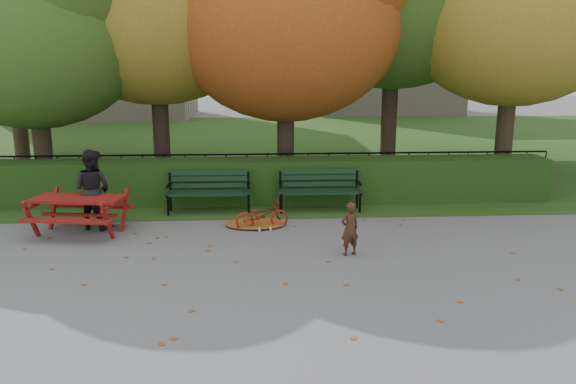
{
  "coord_description": "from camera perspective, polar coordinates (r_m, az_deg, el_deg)",
  "views": [
    {
      "loc": [
        -0.31,
        -8.19,
        3.18
      ],
      "look_at": [
        0.26,
        1.19,
        1.0
      ],
      "focal_mm": 35.0,
      "sensor_mm": 36.0,
      "label": 1
    }
  ],
  "objects": [
    {
      "name": "hedge",
      "position": [
        12.98,
        -2.02,
        1.13
      ],
      "size": [
        13.0,
        0.9,
        1.0
      ],
      "primitive_type": "cube",
      "color": "black",
      "rests_on": "ground"
    },
    {
      "name": "adult",
      "position": [
        11.49,
        -19.26,
        0.26
      ],
      "size": [
        0.92,
        0.82,
        1.56
      ],
      "primitive_type": "imported",
      "rotation": [
        0.0,
        0.0,
        2.78
      ],
      "color": "black",
      "rests_on": "ground"
    },
    {
      "name": "tree_a",
      "position": [
        14.67,
        -24.01,
        17.23
      ],
      "size": [
        5.88,
        5.6,
        7.48
      ],
      "color": "#2D2118",
      "rests_on": "ground"
    },
    {
      "name": "building_right",
      "position": [
        37.24,
        9.89,
        17.22
      ],
      "size": [
        9.0,
        6.0,
        12.0
      ],
      "primitive_type": "cube",
      "color": "#A1907F",
      "rests_on": "ground"
    },
    {
      "name": "bench_right",
      "position": [
        12.27,
        3.22,
        0.52
      ],
      "size": [
        1.8,
        0.57,
        0.88
      ],
      "color": "black",
      "rests_on": "ground"
    },
    {
      "name": "ground",
      "position": [
        8.8,
        -1.23,
        -8.14
      ],
      "size": [
        90.0,
        90.0,
        0.0
      ],
      "primitive_type": "plane",
      "color": "slate",
      "rests_on": "ground"
    },
    {
      "name": "bench_left",
      "position": [
        12.23,
        -8.02,
        0.37
      ],
      "size": [
        1.8,
        0.57,
        0.88
      ],
      "color": "black",
      "rests_on": "ground"
    },
    {
      "name": "leaf_scatter",
      "position": [
        9.07,
        -1.3,
        -7.42
      ],
      "size": [
        9.0,
        5.7,
        0.01
      ],
      "primitive_type": null,
      "color": "#662E0D",
      "rests_on": "ground"
    },
    {
      "name": "iron_fence",
      "position": [
        13.75,
        -2.11,
        1.97
      ],
      "size": [
        14.0,
        0.04,
        1.02
      ],
      "color": "black",
      "rests_on": "ground"
    },
    {
      "name": "bicycle",
      "position": [
        10.95,
        -2.65,
        -2.34
      ],
      "size": [
        1.11,
        0.6,
        0.55
      ],
      "primitive_type": "imported",
      "rotation": [
        0.0,
        0.0,
        1.8
      ],
      "color": "maroon",
      "rests_on": "ground"
    },
    {
      "name": "grass_strip",
      "position": [
        22.42,
        -2.64,
        4.91
      ],
      "size": [
        90.0,
        90.0,
        0.0
      ],
      "primitive_type": "plane",
      "color": "#243C14",
      "rests_on": "ground"
    },
    {
      "name": "picnic_table",
      "position": [
        11.26,
        -20.51,
        -1.28
      ],
      "size": [
        1.84,
        1.57,
        0.81
      ],
      "rotation": [
        0.0,
        0.0,
        -0.15
      ],
      "color": "maroon",
      "rests_on": "ground"
    },
    {
      "name": "child",
      "position": [
        9.46,
        6.29,
        -3.74
      ],
      "size": [
        0.39,
        0.33,
        0.92
      ],
      "primitive_type": "imported",
      "rotation": [
        0.0,
        0.0,
        3.51
      ],
      "color": "#3D2213",
      "rests_on": "ground"
    },
    {
      "name": "leaf_pile",
      "position": [
        11.22,
        -3.32,
        -3.2
      ],
      "size": [
        1.43,
        1.19,
        0.08
      ],
      "primitive_type": "ellipsoid",
      "rotation": [
        0.0,
        0.0,
        -0.32
      ],
      "color": "#662E0D",
      "rests_on": "ground"
    }
  ]
}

